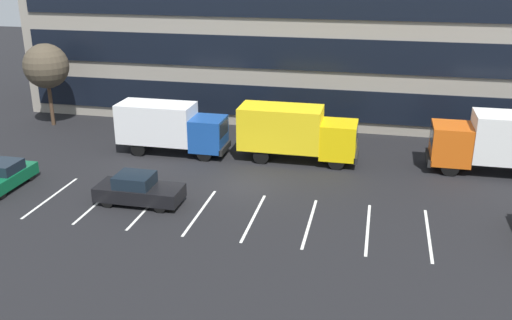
{
  "coord_description": "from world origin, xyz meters",
  "views": [
    {
      "loc": [
        7.01,
        -28.5,
        12.49
      ],
      "look_at": [
        0.55,
        0.54,
        1.4
      ],
      "focal_mm": 39.61,
      "sensor_mm": 36.0,
      "label": 1
    }
  ],
  "objects": [
    {
      "name": "box_truck_yellow_all",
      "position": [
        2.14,
        4.69,
        1.93
      ],
      "size": [
        7.41,
        2.45,
        3.44
      ],
      "color": "yellow",
      "rests_on": "ground_plane"
    },
    {
      "name": "bare_tree",
      "position": [
        -17.0,
        8.38,
        4.49
      ],
      "size": [
        3.28,
        3.28,
        6.14
      ],
      "color": "#473323",
      "rests_on": "ground_plane"
    },
    {
      "name": "sedan_black",
      "position": [
        -4.84,
        -3.47,
        0.76
      ],
      "size": [
        4.5,
        1.89,
        1.61
      ],
      "color": "black",
      "rests_on": "ground_plane"
    },
    {
      "name": "lot_markings",
      "position": [
        0.0,
        -3.8,
        0.0
      ],
      "size": [
        19.74,
        5.4,
        0.01
      ],
      "color": "silver",
      "rests_on": "ground_plane"
    },
    {
      "name": "box_truck_orange",
      "position": [
        14.29,
        5.18,
        2.04
      ],
      "size": [
        7.82,
        2.59,
        3.63
      ],
      "color": "#D85914",
      "rests_on": "ground_plane"
    },
    {
      "name": "ground_plane",
      "position": [
        0.0,
        0.0,
        0.0
      ],
      "size": [
        120.0,
        120.0,
        0.0
      ],
      "primitive_type": "plane",
      "color": "black"
    },
    {
      "name": "box_truck_blue",
      "position": [
        -5.97,
        4.31,
        1.85
      ],
      "size": [
        7.08,
        2.34,
        3.28
      ],
      "color": "#194799",
      "rests_on": "ground_plane"
    },
    {
      "name": "sedan_forest",
      "position": [
        -12.99,
        -3.2,
        0.7
      ],
      "size": [
        1.73,
        4.14,
        1.48
      ],
      "color": "#0C5933",
      "rests_on": "ground_plane"
    },
    {
      "name": "office_building",
      "position": [
        0.0,
        17.95,
        7.2
      ],
      "size": [
        41.25,
        13.47,
        14.4
      ],
      "color": "gray",
      "rests_on": "ground_plane"
    }
  ]
}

